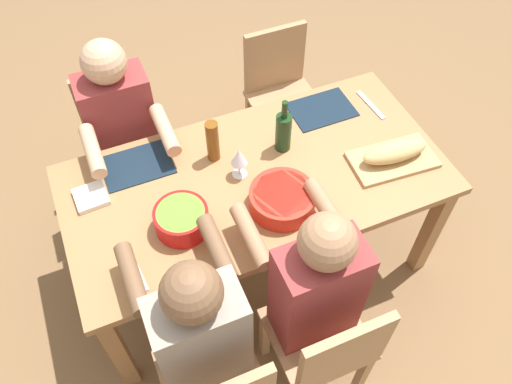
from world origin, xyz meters
TOP-DOWN VIEW (x-y plane):
  - ground_plane at (0.00, 0.00)m, footprint 8.00×8.00m
  - dining_table at (0.00, 0.00)m, footprint 1.76×0.88m
  - chair_far_left at (-0.48, 0.76)m, footprint 0.40×0.40m
  - diner_far_left at (-0.48, 0.58)m, footprint 0.41×0.53m
  - chair_near_center at (0.00, -0.76)m, footprint 0.40×0.40m
  - diner_near_center at (0.00, -0.58)m, footprint 0.41×0.53m
  - diner_near_left at (-0.48, -0.58)m, footprint 0.41×0.53m
  - chair_far_right at (0.48, 0.76)m, footprint 0.40×0.40m
  - serving_bowl_salad at (-0.39, -0.13)m, footprint 0.23×0.23m
  - serving_bowl_pasta at (0.04, -0.19)m, footprint 0.29×0.29m
  - cutting_board at (0.63, -0.16)m, footprint 0.41×0.25m
  - bread_loaf at (0.63, -0.16)m, footprint 0.33×0.13m
  - wine_bottle at (0.19, 0.12)m, footprint 0.08×0.08m
  - beer_bottle at (-0.13, 0.19)m, footprint 0.06×0.06m
  - wine_glass at (-0.06, 0.05)m, footprint 0.08×0.08m
  - placemat_far_left at (-0.48, 0.28)m, footprint 0.32×0.23m
  - fork_near_left at (-0.62, -0.28)m, footprint 0.03×0.17m
  - placemat_far_right at (0.48, 0.28)m, footprint 0.32×0.23m
  - carving_knife at (0.73, 0.21)m, footprint 0.04×0.23m
  - napkin_stack at (-0.72, 0.17)m, footprint 0.15×0.15m

SIDE VIEW (x-z plane):
  - ground_plane at x=0.00m, z-range 0.00..0.00m
  - chair_far_left at x=-0.48m, z-range 0.06..0.91m
  - chair_near_center at x=0.00m, z-range 0.06..0.91m
  - chair_far_right at x=0.48m, z-range 0.06..0.91m
  - dining_table at x=0.00m, z-range 0.28..1.02m
  - diner_far_left at x=-0.48m, z-range 0.10..1.30m
  - diner_near_center at x=0.00m, z-range 0.10..1.30m
  - diner_near_left at x=-0.48m, z-range 0.10..1.30m
  - placemat_far_left at x=-0.48m, z-range 0.74..0.75m
  - placemat_far_right at x=0.48m, z-range 0.74..0.75m
  - fork_near_left at x=-0.62m, z-range 0.74..0.75m
  - carving_knife at x=0.73m, z-range 0.74..0.75m
  - cutting_board at x=0.63m, z-range 0.74..0.76m
  - napkin_stack at x=-0.72m, z-range 0.74..0.76m
  - serving_bowl_pasta at x=0.04m, z-range 0.75..0.84m
  - serving_bowl_salad at x=-0.39m, z-range 0.75..0.86m
  - bread_loaf at x=0.63m, z-range 0.76..0.85m
  - wine_bottle at x=0.19m, z-range 0.70..0.99m
  - beer_bottle at x=-0.13m, z-range 0.74..0.96m
  - wine_glass at x=-0.06m, z-range 0.77..0.94m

